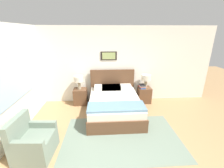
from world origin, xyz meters
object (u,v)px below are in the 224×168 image
object	(u,v)px
nightstand_by_door	(144,95)
table_lamp_near_window	(79,80)
nightstand_near_window	(81,96)
table_lamp_by_door	(146,78)
armchair	(33,142)
bed	(114,104)

from	to	relation	value
nightstand_by_door	table_lamp_near_window	world-z (taller)	table_lamp_near_window
nightstand_near_window	nightstand_by_door	distance (m)	2.25
table_lamp_by_door	table_lamp_near_window	bearing A→B (deg)	180.00
armchair	table_lamp_near_window	distance (m)	2.43
armchair	nightstand_near_window	distance (m)	2.37
bed	nightstand_near_window	xyz separation A→B (m)	(-1.12, 0.74, -0.04)
bed	table_lamp_by_door	distance (m)	1.48
nightstand_near_window	table_lamp_by_door	world-z (taller)	table_lamp_by_door
table_lamp_by_door	nightstand_near_window	bearing A→B (deg)	179.75
table_lamp_near_window	table_lamp_by_door	world-z (taller)	same
nightstand_near_window	table_lamp_near_window	xyz separation A→B (m)	(-0.02, -0.01, 0.62)
bed	table_lamp_near_window	size ratio (longest dim) A/B	4.19
bed	table_lamp_by_door	xyz separation A→B (m)	(1.15, 0.73, 0.58)
armchair	table_lamp_by_door	world-z (taller)	table_lamp_by_door
nightstand_near_window	table_lamp_by_door	bearing A→B (deg)	-0.25
bed	armchair	world-z (taller)	bed
table_lamp_near_window	table_lamp_by_door	size ratio (longest dim) A/B	1.00
table_lamp_near_window	nightstand_by_door	bearing A→B (deg)	0.25
table_lamp_near_window	nightstand_near_window	bearing A→B (deg)	31.50
nightstand_by_door	table_lamp_near_window	bearing A→B (deg)	-179.75
table_lamp_near_window	bed	bearing A→B (deg)	-32.65
bed	nightstand_by_door	world-z (taller)	bed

